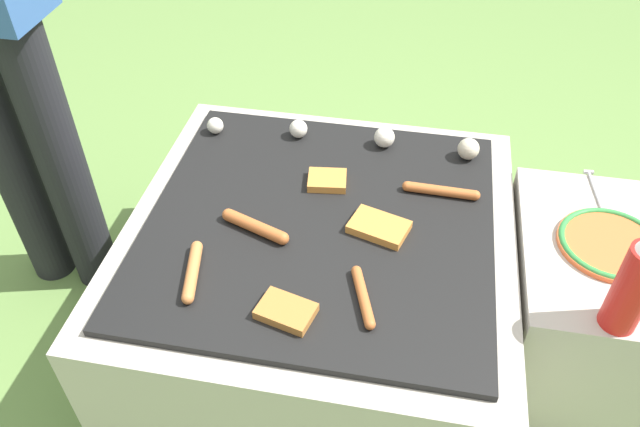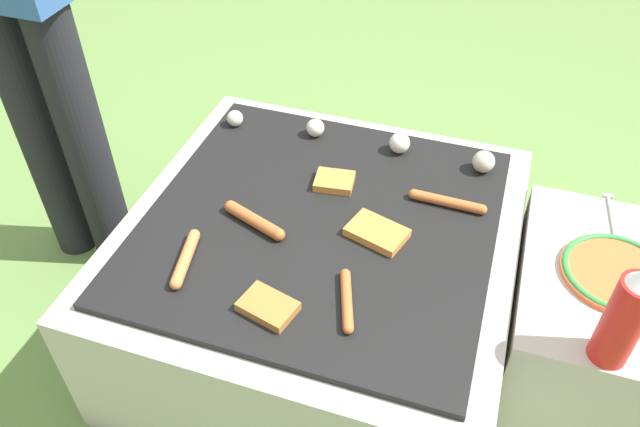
% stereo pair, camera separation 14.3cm
% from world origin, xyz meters
% --- Properties ---
extents(ground_plane, '(14.00, 14.00, 0.00)m').
position_xyz_m(ground_plane, '(0.00, 0.00, 0.00)').
color(ground_plane, '#608442').
extents(grill, '(0.90, 0.90, 0.42)m').
position_xyz_m(grill, '(0.00, 0.00, 0.21)').
color(grill, '#B2AA9E').
rests_on(grill, ground_plane).
extents(side_ledge, '(0.38, 0.51, 0.42)m').
position_xyz_m(side_ledge, '(0.65, 0.03, 0.21)').
color(side_ledge, '#B2AA9E').
rests_on(side_ledge, ground_plane).
extents(sausage_front_center, '(0.07, 0.16, 0.02)m').
position_xyz_m(sausage_front_center, '(0.13, -0.22, 0.43)').
color(sausage_front_center, '#B7602D').
rests_on(sausage_front_center, grill).
extents(sausage_mid_right, '(0.17, 0.08, 0.03)m').
position_xyz_m(sausage_mid_right, '(-0.14, -0.06, 0.43)').
color(sausage_mid_right, '#B7602D').
rests_on(sausage_mid_right, grill).
extents(sausage_back_left, '(0.19, 0.03, 0.02)m').
position_xyz_m(sausage_back_left, '(0.27, 0.14, 0.43)').
color(sausage_back_left, '#B7602D').
rests_on(sausage_back_left, grill).
extents(sausage_back_center, '(0.06, 0.17, 0.03)m').
position_xyz_m(sausage_back_center, '(-0.23, -0.22, 0.43)').
color(sausage_back_center, '#C6753D').
rests_on(sausage_back_center, grill).
extents(bread_slice_center, '(0.10, 0.09, 0.02)m').
position_xyz_m(bread_slice_center, '(-0.01, 0.13, 0.43)').
color(bread_slice_center, '#D18438').
rests_on(bread_slice_center, grill).
extents(bread_slice_left, '(0.13, 0.10, 0.02)m').
position_xyz_m(bread_slice_left, '(-0.02, -0.28, 0.43)').
color(bread_slice_left, '#B27033').
rests_on(bread_slice_left, grill).
extents(bread_slice_right, '(0.15, 0.12, 0.02)m').
position_xyz_m(bread_slice_right, '(0.14, -0.01, 0.43)').
color(bread_slice_right, '#D18438').
rests_on(bread_slice_right, grill).
extents(mushroom_row, '(0.73, 0.07, 0.06)m').
position_xyz_m(mushroom_row, '(0.06, 0.31, 0.44)').
color(mushroom_row, silver).
rests_on(mushroom_row, grill).
extents(plate_colorful, '(0.23, 0.23, 0.02)m').
position_xyz_m(plate_colorful, '(0.65, 0.03, 0.42)').
color(plate_colorful, orange).
rests_on(plate_colorful, side_ledge).
extents(condiment_bottle, '(0.07, 0.07, 0.24)m').
position_xyz_m(condiment_bottle, '(0.63, -0.18, 0.53)').
color(condiment_bottle, red).
rests_on(condiment_bottle, side_ledge).
extents(fork_utensil, '(0.03, 0.17, 0.01)m').
position_xyz_m(fork_utensil, '(0.64, 0.22, 0.42)').
color(fork_utensil, silver).
rests_on(fork_utensil, side_ledge).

